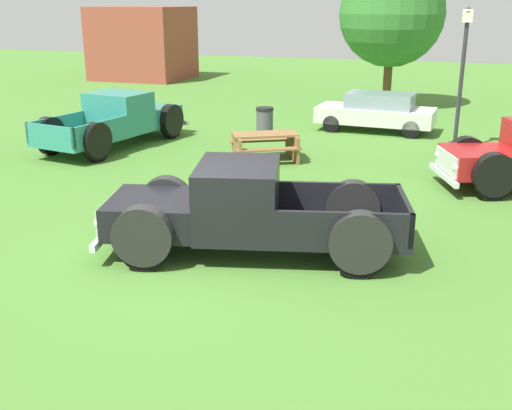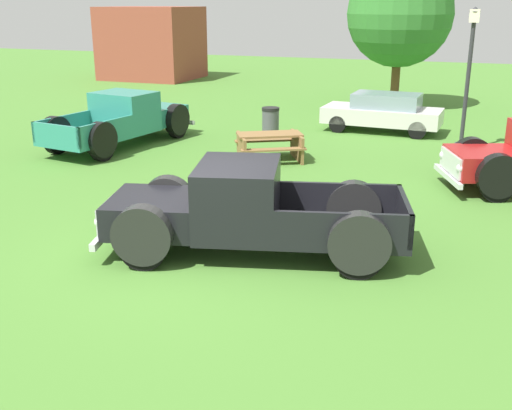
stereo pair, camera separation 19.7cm
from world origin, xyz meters
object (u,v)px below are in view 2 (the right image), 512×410
object	(u,v)px
sedan_distant_b	(383,112)
oak_tree_east	(400,14)
trash_can	(271,121)
picnic_table	(269,143)
lamp_post_near	(468,78)
pickup_truck_behind_left	(127,119)
pickup_truck_foreground	(234,211)

from	to	relation	value
sedan_distant_b	oak_tree_east	xyz separation A→B (m)	(-0.38, 5.50, 3.12)
trash_can	oak_tree_east	bearing A→B (deg)	67.76
sedan_distant_b	picnic_table	distance (m)	5.69
lamp_post_near	trash_can	world-z (taller)	lamp_post_near
pickup_truck_behind_left	picnic_table	world-z (taller)	pickup_truck_behind_left
lamp_post_near	sedan_distant_b	bearing A→B (deg)	141.14
pickup_truck_foreground	pickup_truck_behind_left	distance (m)	9.69
pickup_truck_behind_left	lamp_post_near	distance (m)	10.40
lamp_post_near	picnic_table	xyz separation A→B (m)	(-5.06, -3.00, -1.69)
sedan_distant_b	oak_tree_east	world-z (taller)	oak_tree_east
picnic_table	oak_tree_east	world-z (taller)	oak_tree_east
pickup_truck_foreground	oak_tree_east	size ratio (longest dim) A/B	0.94
trash_can	picnic_table	bearing A→B (deg)	-71.69
pickup_truck_behind_left	sedan_distant_b	distance (m)	8.64
lamp_post_near	picnic_table	size ratio (longest dim) A/B	1.81
pickup_truck_behind_left	sedan_distant_b	size ratio (longest dim) A/B	1.37
pickup_truck_foreground	lamp_post_near	bearing A→B (deg)	70.09
oak_tree_east	lamp_post_near	bearing A→B (deg)	-68.15
pickup_truck_foreground	picnic_table	size ratio (longest dim) A/B	2.45
trash_can	oak_tree_east	world-z (taller)	oak_tree_east
pickup_truck_foreground	trash_can	xyz separation A→B (m)	(-2.66, 9.80, -0.30)
trash_can	oak_tree_east	distance (m)	8.71
sedan_distant_b	pickup_truck_behind_left	bearing A→B (deg)	-147.81
sedan_distant_b	lamp_post_near	xyz separation A→B (m)	(2.70, -2.17, 1.49)
picnic_table	oak_tree_east	distance (m)	11.36
lamp_post_near	trash_can	xyz separation A→B (m)	(-6.13, 0.23, -1.70)
pickup_truck_behind_left	oak_tree_east	distance (m)	12.63
pickup_truck_behind_left	lamp_post_near	xyz separation A→B (m)	(10.01, 2.43, 1.41)
pickup_truck_foreground	trash_can	size ratio (longest dim) A/B	5.93
oak_tree_east	picnic_table	bearing A→B (deg)	-100.49
picnic_table	trash_can	xyz separation A→B (m)	(-1.07, 3.23, -0.01)
sedan_distant_b	picnic_table	xyz separation A→B (m)	(-2.36, -5.18, -0.20)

